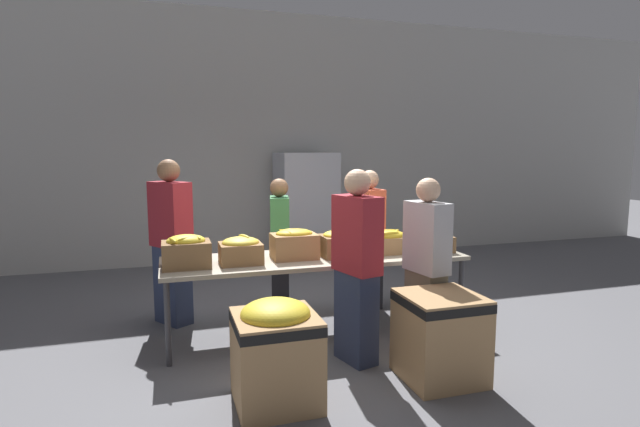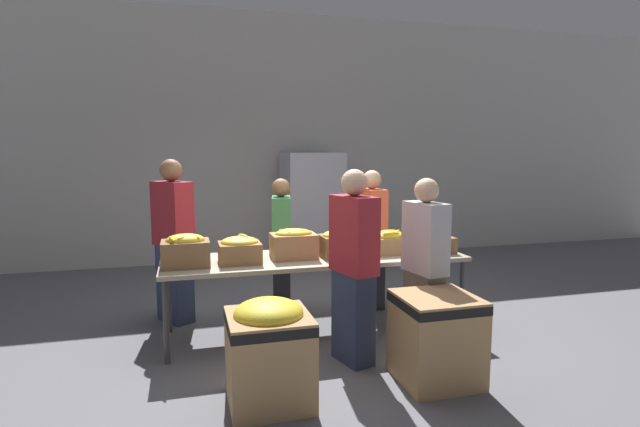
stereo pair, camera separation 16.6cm
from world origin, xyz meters
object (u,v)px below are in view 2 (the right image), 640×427
object	(u,v)px
banana_box_0	(186,250)
volunteer_1	(354,268)
pallet_stack_0	(312,210)
donation_bin_1	(436,335)
sorting_table	(315,261)
banana_box_3	(341,243)
volunteer_4	(371,240)
volunteer_3	(425,268)
banana_box_2	(294,243)
volunteer_0	(174,242)
donation_bin_0	(269,348)
banana_box_4	(389,242)
volunteer_2	(282,246)
banana_box_5	(433,242)
banana_box_1	(240,249)

from	to	relation	value
banana_box_0	volunteer_1	world-z (taller)	volunteer_1
volunteer_1	pallet_stack_0	xyz separation A→B (m)	(0.58, 3.71, 0.05)
donation_bin_1	pallet_stack_0	world-z (taller)	pallet_stack_0
sorting_table	pallet_stack_0	distance (m)	3.05
banana_box_0	banana_box_3	xyz separation A→B (m)	(1.47, 0.04, -0.01)
volunteer_4	donation_bin_1	size ratio (longest dim) A/B	2.30
volunteer_3	pallet_stack_0	bearing A→B (deg)	-9.05
banana_box_3	pallet_stack_0	xyz separation A→B (m)	(0.48, 3.02, -0.04)
banana_box_0	donation_bin_1	distance (m)	2.28
banana_box_2	banana_box_0	bearing A→B (deg)	-175.44
banana_box_3	volunteer_0	xyz separation A→B (m)	(-1.59, 0.79, -0.06)
banana_box_2	volunteer_0	bearing A→B (deg)	146.72
sorting_table	banana_box_3	distance (m)	0.31
sorting_table	donation_bin_0	size ratio (longest dim) A/B	3.82
banana_box_3	volunteer_4	size ratio (longest dim) A/B	0.25
banana_box_4	volunteer_3	distance (m)	0.72
sorting_table	volunteer_2	size ratio (longest dim) A/B	1.95
sorting_table	volunteer_2	distance (m)	0.75
volunteer_4	volunteer_0	bearing A→B (deg)	-94.99
banana_box_0	pallet_stack_0	bearing A→B (deg)	57.50
banana_box_5	volunteer_4	distance (m)	0.85
banana_box_2	volunteer_3	xyz separation A→B (m)	(1.01, -0.75, -0.14)
banana_box_3	donation_bin_1	size ratio (longest dim) A/B	0.57
banana_box_3	banana_box_4	xyz separation A→B (m)	(0.52, 0.01, -0.02)
volunteer_0	volunteer_4	world-z (taller)	volunteer_0
donation_bin_1	pallet_stack_0	distance (m)	4.26
sorting_table	volunteer_1	xyz separation A→B (m)	(0.14, -0.75, 0.09)
volunteer_2	volunteer_3	distance (m)	1.79
banana_box_0	banana_box_2	bearing A→B (deg)	4.56
banana_box_4	volunteer_0	distance (m)	2.25
volunteer_2	donation_bin_1	xyz separation A→B (m)	(0.85, -1.99, -0.38)
donation_bin_1	pallet_stack_0	xyz separation A→B (m)	(0.07, 4.23, 0.50)
banana_box_4	volunteer_0	xyz separation A→B (m)	(-2.11, 0.78, -0.04)
volunteer_0	volunteer_4	bearing A→B (deg)	54.24
sorting_table	banana_box_5	xyz separation A→B (m)	(1.22, -0.11, 0.15)
banana_box_5	volunteer_3	xyz separation A→B (m)	(-0.43, -0.66, -0.10)
volunteer_3	volunteer_4	xyz separation A→B (m)	(0.05, 1.42, 0.01)
banana_box_2	banana_box_5	xyz separation A→B (m)	(1.43, -0.09, -0.04)
banana_box_0	donation_bin_0	distance (m)	1.39
banana_box_2	banana_box_5	bearing A→B (deg)	-3.59
banana_box_0	donation_bin_1	xyz separation A→B (m)	(1.88, -1.17, -0.55)
banana_box_0	banana_box_4	size ratio (longest dim) A/B	0.97
banana_box_1	banana_box_4	distance (m)	1.50
volunteer_2	banana_box_2	bearing A→B (deg)	9.49
volunteer_0	volunteer_1	size ratio (longest dim) A/B	1.04
volunteer_1	pallet_stack_0	world-z (taller)	pallet_stack_0
banana_box_0	banana_box_1	bearing A→B (deg)	2.36
banana_box_1	donation_bin_0	size ratio (longest dim) A/B	0.50
sorting_table	banana_box_0	xyz separation A→B (m)	(-1.23, -0.10, 0.19)
banana_box_4	donation_bin_1	distance (m)	1.32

